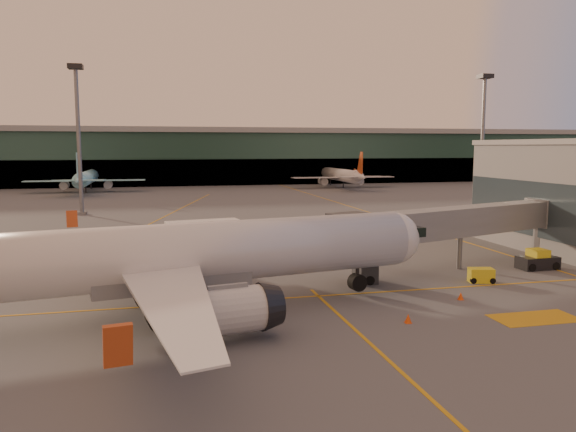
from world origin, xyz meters
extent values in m
plane|color=#4C4F54|center=(0.00, 0.00, 0.00)|extent=(600.00, 600.00, 0.00)
cube|color=#CC9113|center=(0.00, 5.00, 0.01)|extent=(80.00, 0.25, 0.01)
cube|color=#CC9113|center=(-10.00, 45.00, 0.01)|extent=(31.30, 115.98, 0.01)
cube|color=#CC9113|center=(30.00, 70.00, 0.01)|extent=(0.25, 160.00, 0.01)
cube|color=#CC9113|center=(5.00, -8.00, 0.01)|extent=(0.25, 30.00, 0.01)
cube|color=#CC9113|center=(18.00, -4.00, 0.01)|extent=(6.00, 3.00, 0.01)
cube|color=#19382D|center=(0.00, 142.00, 8.00)|extent=(400.00, 18.00, 16.00)
cube|color=gray|center=(0.00, 142.00, 16.80)|extent=(400.00, 20.00, 1.60)
cube|color=black|center=(0.00, 133.50, 4.00)|extent=(400.00, 1.00, 8.00)
cube|color=#2D3D47|center=(33.05, 18.00, 5.00)|extent=(0.30, 21.60, 6.00)
cylinder|color=slate|center=(-20.00, 66.00, 12.50)|extent=(0.70, 0.70, 25.00)
cube|color=black|center=(-20.00, 66.00, 25.20)|extent=(2.40, 2.40, 0.80)
cube|color=slate|center=(-20.00, 66.00, 0.25)|extent=(1.60, 1.60, 0.50)
cylinder|color=slate|center=(55.00, 62.00, 12.50)|extent=(0.70, 0.70, 25.00)
cube|color=black|center=(55.00, 62.00, 25.20)|extent=(2.40, 2.40, 0.80)
cube|color=slate|center=(55.00, 62.00, 0.25)|extent=(1.60, 1.60, 0.50)
cylinder|color=silver|center=(-5.26, 2.47, 4.36)|extent=(34.18, 10.17, 4.36)
sphere|color=silver|center=(11.46, 5.41, 4.36)|extent=(4.27, 4.27, 4.27)
cube|color=black|center=(12.68, 5.63, 4.90)|extent=(2.42, 3.13, 0.76)
cylinder|color=silver|center=(-3.30, -3.91, 1.96)|extent=(4.97, 3.58, 2.83)
cylinder|color=black|center=(-7.21, -0.75, 0.98)|extent=(2.20, 1.84, 1.96)
cylinder|color=black|center=(-7.21, -0.75, 1.58)|extent=(0.39, 0.39, 1.20)
cylinder|color=silver|center=(-5.59, 9.14, 1.96)|extent=(4.97, 3.58, 2.83)
cylinder|color=black|center=(-8.19, 4.83, 0.98)|extent=(2.20, 1.84, 1.96)
cylinder|color=black|center=(-8.19, 4.83, 1.58)|extent=(0.39, 0.39, 1.20)
cube|color=slate|center=(-6.48, 2.26, 2.94)|extent=(11.20, 5.30, 1.74)
cylinder|color=black|center=(8.19, 4.84, 0.98)|extent=(1.50, 1.10, 1.37)
cube|color=slate|center=(21.15, 11.53, 4.66)|extent=(26.55, 11.39, 2.70)
cube|color=#2D3035|center=(8.81, 7.67, 4.66)|extent=(4.33, 4.33, 3.00)
cube|color=#2D3035|center=(10.31, 8.57, 1.20)|extent=(1.60, 2.40, 2.40)
cylinder|color=black|center=(10.31, 7.47, 0.40)|extent=(0.80, 0.40, 0.80)
cylinder|color=black|center=(10.31, 9.67, 0.40)|extent=(0.80, 0.40, 0.80)
cylinder|color=slate|center=(21.15, 11.53, 1.68)|extent=(0.50, 0.50, 3.36)
cylinder|color=slate|center=(34.00, 16.00, 4.66)|extent=(4.40, 4.40, 3.00)
cylinder|color=slate|center=(34.00, 16.00, 1.68)|extent=(2.40, 2.40, 3.36)
cube|color=#9F3316|center=(-2.84, 13.80, 0.85)|extent=(4.07, 3.33, 1.71)
cube|color=silver|center=(-3.18, 13.74, 3.53)|extent=(7.00, 3.97, 3.19)
cylinder|color=black|center=(-4.61, 12.09, 0.51)|extent=(1.08, 0.57, 1.02)
cylinder|color=black|center=(-0.58, 12.82, 0.51)|extent=(1.08, 0.57, 1.02)
cube|color=yellow|center=(20.15, 6.13, 0.62)|extent=(2.30, 1.70, 1.24)
cylinder|color=black|center=(19.23, 5.83, 0.26)|extent=(0.56, 0.38, 0.52)
cylinder|color=black|center=(20.83, 5.43, 0.26)|extent=(0.56, 0.38, 0.52)
cube|color=black|center=(28.54, 9.73, 0.61)|extent=(3.80, 2.07, 1.22)
cube|color=yellow|center=(28.54, 9.73, 1.44)|extent=(1.59, 1.80, 0.99)
cylinder|color=black|center=(27.23, 8.82, 0.39)|extent=(0.78, 0.35, 0.77)
cylinder|color=black|center=(29.89, 8.88, 0.39)|extent=(0.78, 0.35, 0.77)
cone|color=#E5480C|center=(15.46, 1.45, 0.30)|extent=(0.47, 0.47, 0.59)
cube|color=#E5480C|center=(15.46, 1.45, 0.02)|extent=(0.40, 0.40, 0.03)
cone|color=#E5480C|center=(-6.48, 20.27, 0.32)|extent=(0.50, 0.50, 0.64)
cube|color=#E5480C|center=(-6.48, 20.27, 0.02)|extent=(0.43, 0.43, 0.03)
cone|color=#E5480C|center=(8.97, -2.94, 0.31)|extent=(0.49, 0.49, 0.63)
cube|color=#E5480C|center=(8.97, -2.94, 0.02)|extent=(0.43, 0.43, 0.03)
camera|label=1|loc=(-7.31, -36.69, 11.81)|focal=35.00mm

